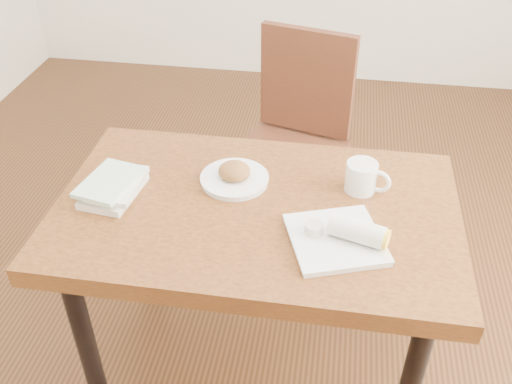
# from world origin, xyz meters

# --- Properties ---
(ground) EXTENTS (4.00, 5.00, 0.01)m
(ground) POSITION_xyz_m (0.00, 0.00, -0.01)
(ground) COLOR #472814
(ground) RESTS_ON ground
(table) EXTENTS (1.17, 0.73, 0.75)m
(table) POSITION_xyz_m (0.00, 0.00, 0.66)
(table) COLOR brown
(table) RESTS_ON ground
(chair_far) EXTENTS (0.52, 0.52, 0.95)m
(chair_far) POSITION_xyz_m (0.04, 0.78, 0.55)
(chair_far) COLOR #4C2215
(chair_far) RESTS_ON ground
(plate_scone) EXTENTS (0.21, 0.21, 0.07)m
(plate_scone) POSITION_xyz_m (-0.08, 0.11, 0.77)
(plate_scone) COLOR white
(plate_scone) RESTS_ON table
(coffee_mug) EXTENTS (0.14, 0.09, 0.09)m
(coffee_mug) POSITION_xyz_m (0.30, 0.13, 0.80)
(coffee_mug) COLOR white
(coffee_mug) RESTS_ON table
(plate_burrito) EXTENTS (0.31, 0.31, 0.08)m
(plate_burrito) POSITION_xyz_m (0.25, -0.12, 0.77)
(plate_burrito) COLOR white
(plate_burrito) RESTS_ON table
(book_stack) EXTENTS (0.17, 0.22, 0.05)m
(book_stack) POSITION_xyz_m (-0.43, -0.01, 0.78)
(book_stack) COLOR white
(book_stack) RESTS_ON table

